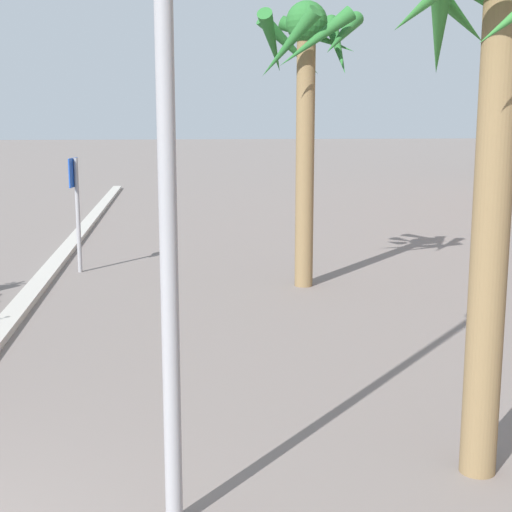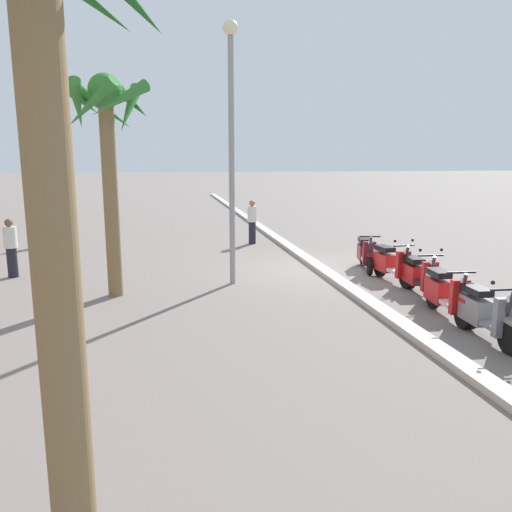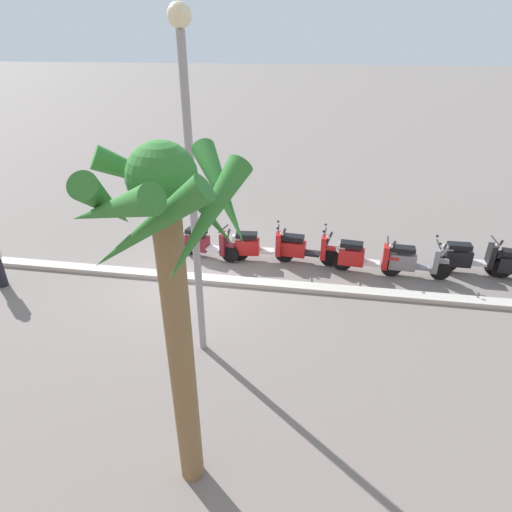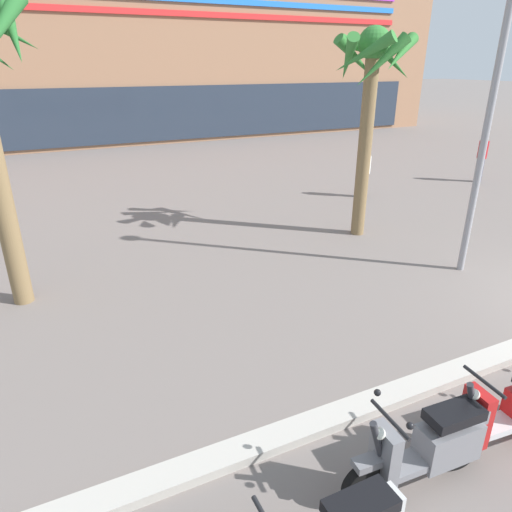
{
  "view_description": "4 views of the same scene",
  "coord_description": "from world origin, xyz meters",
  "px_view_note": "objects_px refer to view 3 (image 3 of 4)",
  "views": [
    {
      "loc": [
        4.69,
        2.75,
        3.27
      ],
      "look_at": [
        -6.27,
        3.88,
        1.22
      ],
      "focal_mm": 53.27,
      "sensor_mm": 36.0,
      "label": 1
    },
    {
      "loc": [
        -13.36,
        4.37,
        3.11
      ],
      "look_at": [
        -2.71,
        2.39,
        1.01
      ],
      "focal_mm": 35.64,
      "sensor_mm": 36.0,
      "label": 2
    },
    {
      "loc": [
        -3.24,
        9.38,
        5.77
      ],
      "look_at": [
        -1.84,
        0.87,
        1.29
      ],
      "focal_mm": 29.71,
      "sensor_mm": 36.0,
      "label": 3
    },
    {
      "loc": [
        -8.89,
        -3.57,
        4.11
      ],
      "look_at": [
        -5.82,
        2.87,
        1.1
      ],
      "focal_mm": 32.17,
      "sensor_mm": 36.0,
      "label": 4
    }
  ],
  "objects_px": {
    "scooter_maroon_mid_rear": "(206,243)",
    "street_lamp": "(190,167)",
    "scooter_red_far_back": "(257,246)",
    "palm_tree_near_sign": "(170,249)",
    "scooter_red_mid_centre": "(361,257)",
    "scooter_red_tail_end": "(303,248)",
    "scooter_black_lead_nearest": "(468,258)",
    "scooter_grey_gap_after_mid": "(412,261)"
  },
  "relations": [
    {
      "from": "scooter_maroon_mid_rear",
      "to": "street_lamp",
      "type": "bearing_deg",
      "value": 104.3
    },
    {
      "from": "scooter_red_far_back",
      "to": "scooter_maroon_mid_rear",
      "type": "height_order",
      "value": "scooter_red_far_back"
    },
    {
      "from": "scooter_red_far_back",
      "to": "palm_tree_near_sign",
      "type": "distance_m",
      "value": 7.54
    },
    {
      "from": "scooter_red_mid_centre",
      "to": "palm_tree_near_sign",
      "type": "relative_size",
      "value": 0.37
    },
    {
      "from": "scooter_red_tail_end",
      "to": "scooter_maroon_mid_rear",
      "type": "height_order",
      "value": "scooter_red_tail_end"
    },
    {
      "from": "scooter_black_lead_nearest",
      "to": "scooter_grey_gap_after_mid",
      "type": "height_order",
      "value": "scooter_grey_gap_after_mid"
    },
    {
      "from": "scooter_red_far_back",
      "to": "palm_tree_near_sign",
      "type": "relative_size",
      "value": 0.37
    },
    {
      "from": "scooter_maroon_mid_rear",
      "to": "palm_tree_near_sign",
      "type": "relative_size",
      "value": 0.36
    },
    {
      "from": "scooter_black_lead_nearest",
      "to": "scooter_red_far_back",
      "type": "xyz_separation_m",
      "value": [
        5.75,
        0.23,
        0.0
      ]
    },
    {
      "from": "scooter_grey_gap_after_mid",
      "to": "scooter_maroon_mid_rear",
      "type": "distance_m",
      "value": 5.73
    },
    {
      "from": "scooter_red_far_back",
      "to": "palm_tree_near_sign",
      "type": "height_order",
      "value": "palm_tree_near_sign"
    },
    {
      "from": "scooter_black_lead_nearest",
      "to": "scooter_red_far_back",
      "type": "distance_m",
      "value": 5.75
    },
    {
      "from": "scooter_black_lead_nearest",
      "to": "scooter_red_mid_centre",
      "type": "xyz_separation_m",
      "value": [
        2.84,
        0.43,
        0.0
      ]
    },
    {
      "from": "scooter_red_tail_end",
      "to": "street_lamp",
      "type": "distance_m",
      "value": 5.61
    },
    {
      "from": "palm_tree_near_sign",
      "to": "street_lamp",
      "type": "bearing_deg",
      "value": -77.44
    },
    {
      "from": "scooter_red_mid_centre",
      "to": "palm_tree_near_sign",
      "type": "height_order",
      "value": "palm_tree_near_sign"
    },
    {
      "from": "scooter_grey_gap_after_mid",
      "to": "scooter_red_mid_centre",
      "type": "xyz_separation_m",
      "value": [
        1.32,
        -0.02,
        0.0
      ]
    },
    {
      "from": "scooter_red_tail_end",
      "to": "street_lamp",
      "type": "xyz_separation_m",
      "value": [
        1.8,
        4.09,
        3.39
      ]
    },
    {
      "from": "palm_tree_near_sign",
      "to": "street_lamp",
      "type": "distance_m",
      "value": 2.88
    },
    {
      "from": "scooter_red_tail_end",
      "to": "street_lamp",
      "type": "relative_size",
      "value": 0.28
    },
    {
      "from": "scooter_maroon_mid_rear",
      "to": "street_lamp",
      "type": "height_order",
      "value": "street_lamp"
    },
    {
      "from": "scooter_black_lead_nearest",
      "to": "palm_tree_near_sign",
      "type": "bearing_deg",
      "value": 51.4
    },
    {
      "from": "scooter_black_lead_nearest",
      "to": "scooter_maroon_mid_rear",
      "type": "height_order",
      "value": "same"
    },
    {
      "from": "scooter_grey_gap_after_mid",
      "to": "scooter_red_mid_centre",
      "type": "relative_size",
      "value": 0.96
    },
    {
      "from": "scooter_red_tail_end",
      "to": "street_lamp",
      "type": "height_order",
      "value": "street_lamp"
    },
    {
      "from": "palm_tree_near_sign",
      "to": "scooter_grey_gap_after_mid",
      "type": "bearing_deg",
      "value": -121.91
    },
    {
      "from": "scooter_red_mid_centre",
      "to": "scooter_red_far_back",
      "type": "distance_m",
      "value": 2.92
    },
    {
      "from": "scooter_red_mid_centre",
      "to": "street_lamp",
      "type": "xyz_separation_m",
      "value": [
        3.4,
        3.79,
        3.37
      ]
    },
    {
      "from": "scooter_black_lead_nearest",
      "to": "scooter_red_tail_end",
      "type": "bearing_deg",
      "value": 1.7
    },
    {
      "from": "scooter_red_far_back",
      "to": "street_lamp",
      "type": "bearing_deg",
      "value": 82.99
    },
    {
      "from": "scooter_black_lead_nearest",
      "to": "scooter_maroon_mid_rear",
      "type": "xyz_separation_m",
      "value": [
        7.24,
        0.26,
        -0.01
      ]
    },
    {
      "from": "scooter_maroon_mid_rear",
      "to": "street_lamp",
      "type": "xyz_separation_m",
      "value": [
        -1.01,
        3.96,
        3.38
      ]
    },
    {
      "from": "scooter_maroon_mid_rear",
      "to": "palm_tree_near_sign",
      "type": "bearing_deg",
      "value": 103.58
    },
    {
      "from": "scooter_maroon_mid_rear",
      "to": "scooter_grey_gap_after_mid",
      "type": "bearing_deg",
      "value": 178.11
    },
    {
      "from": "scooter_red_mid_centre",
      "to": "street_lamp",
      "type": "relative_size",
      "value": 0.29
    },
    {
      "from": "scooter_red_tail_end",
      "to": "scooter_red_far_back",
      "type": "xyz_separation_m",
      "value": [
        1.31,
        0.1,
        0.02
      ]
    },
    {
      "from": "scooter_red_tail_end",
      "to": "scooter_maroon_mid_rear",
      "type": "distance_m",
      "value": 2.81
    },
    {
      "from": "scooter_red_far_back",
      "to": "street_lamp",
      "type": "relative_size",
      "value": 0.29
    },
    {
      "from": "scooter_black_lead_nearest",
      "to": "scooter_maroon_mid_rear",
      "type": "distance_m",
      "value": 7.25
    },
    {
      "from": "scooter_grey_gap_after_mid",
      "to": "scooter_red_far_back",
      "type": "height_order",
      "value": "same"
    },
    {
      "from": "scooter_black_lead_nearest",
      "to": "scooter_red_far_back",
      "type": "height_order",
      "value": "scooter_red_far_back"
    },
    {
      "from": "scooter_red_mid_centre",
      "to": "scooter_red_far_back",
      "type": "xyz_separation_m",
      "value": [
        2.91,
        -0.2,
        -0.0
      ]
    }
  ]
}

